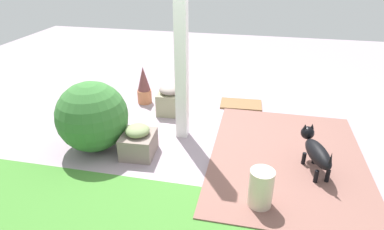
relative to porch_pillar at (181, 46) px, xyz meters
The scene contains 11 objects.
ground_plane 1.24m from the porch_pillar, behind, with size 12.00×12.00×0.00m, color #9D8A97.
brick_path 1.84m from the porch_pillar, 167.94° to the left, with size 1.80×2.40×0.02m, color #82574E.
porch_pillar is the anchor object (origin of this frame).
stone_planter_nearest 1.21m from the porch_pillar, 61.21° to the right, with size 0.39×0.37×0.46m.
stone_planter_mid 1.25m from the porch_pillar, 53.90° to the left, with size 0.41×0.45×0.40m.
round_shrub 1.37m from the porch_pillar, 27.74° to the left, with size 0.87×0.87×0.87m, color #356F31.
terracotta_pot_broad 1.72m from the porch_pillar, 14.30° to the right, with size 0.33×0.33×0.41m.
terracotta_pot_spiky 1.54m from the porch_pillar, 46.31° to the right, with size 0.23×0.23×0.61m.
dog 1.94m from the porch_pillar, 163.77° to the left, with size 0.33×0.67×0.46m.
ceramic_urn 1.87m from the porch_pillar, 132.04° to the left, with size 0.24×0.24×0.41m, color beige.
doormat 1.78m from the porch_pillar, 122.01° to the right, with size 0.65×0.39×0.03m, color brown.
Camera 1 is at (-0.67, 3.69, 2.24)m, focal length 30.53 mm.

